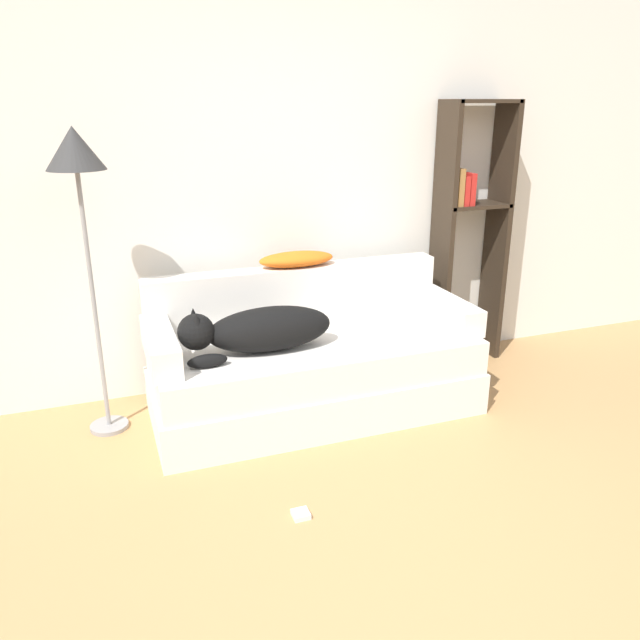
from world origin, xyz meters
TOP-DOWN VIEW (x-y plane):
  - ground_plane at (0.00, 0.00)m, footprint 20.00×20.00m
  - wall_back at (0.00, 2.23)m, footprint 6.93×0.06m
  - couch at (0.02, 1.63)m, footprint 1.89×0.83m
  - couch_backrest at (0.02, 1.98)m, footprint 1.85×0.15m
  - couch_arm_left at (-0.85, 1.63)m, footprint 0.15×0.64m
  - couch_arm_right at (0.89, 1.63)m, footprint 0.15×0.64m
  - dog at (-0.33, 1.56)m, footprint 0.85×0.30m
  - laptop at (0.38, 1.60)m, footprint 0.39×0.32m
  - throw_pillow at (0.03, 1.98)m, footprint 0.47×0.20m
  - bookshelf at (1.29, 2.05)m, footprint 0.48×0.26m
  - floor_lamp at (-1.16, 1.82)m, footprint 0.29×0.29m
  - power_adapter at (-0.39, 0.68)m, footprint 0.08×0.08m

SIDE VIEW (x-z plane):
  - ground_plane at x=0.00m, z-range 0.00..0.00m
  - power_adapter at x=-0.39m, z-range 0.00..0.03m
  - couch at x=0.02m, z-range 0.00..0.45m
  - laptop at x=0.38m, z-range 0.45..0.47m
  - couch_arm_left at x=-0.85m, z-range 0.45..0.61m
  - couch_arm_right at x=0.89m, z-range 0.45..0.61m
  - dog at x=-0.33m, z-range 0.44..0.72m
  - couch_backrest at x=0.02m, z-range 0.45..0.80m
  - throw_pillow at x=0.03m, z-range 0.80..0.89m
  - bookshelf at x=1.29m, z-range 0.11..1.88m
  - wall_back at x=0.00m, z-range 0.00..2.70m
  - floor_lamp at x=-1.16m, z-range 0.60..2.25m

